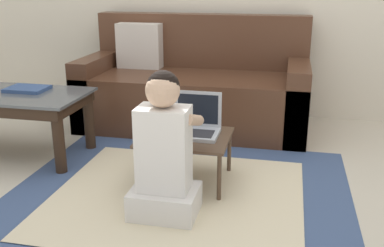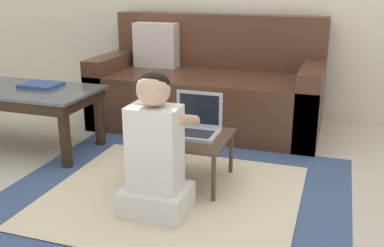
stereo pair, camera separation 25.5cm
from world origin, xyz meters
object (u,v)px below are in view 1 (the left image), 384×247
Objects in this scene: coffee_table at (0,102)px; laptop at (195,127)px; couch at (194,89)px; computer_mouse at (157,133)px; book_on_table at (27,89)px; laptop_desk at (185,141)px; person_seated at (164,154)px.

coffee_table is 1.34m from laptop.
couch is 1.11m from computer_mouse.
book_on_table is at bearing -139.61° from couch.
laptop_desk is at bearing -7.95° from coffee_table.
person_seated reaches higher than laptop_desk.
laptop is (0.23, -1.02, 0.03)m from couch.
coffee_table is (-1.11, -0.89, 0.06)m from couch.
coffee_table reaches higher than laptop_desk.
book_on_table reaches higher than computer_mouse.
computer_mouse is at bearing -11.12° from coffee_table.
computer_mouse is at bearing -155.70° from laptop.
couch is 1.08m from laptop_desk.
couch is 18.35× the size of computer_mouse.
couch is at bearing 40.39° from book_on_table.
computer_mouse is 1.03m from book_on_table.
computer_mouse is 0.37× the size of book_on_table.
laptop is at bearing -77.54° from couch.
laptop_desk is 1.95× the size of book_on_table.
laptop is (0.05, 0.05, 0.07)m from laptop_desk.
laptop_desk is 0.17m from computer_mouse.
couch is 6.28× the size of laptop.
book_on_table is (0.16, 0.08, 0.08)m from coffee_table.
laptop is at bearing -10.18° from book_on_table.
laptop_desk is at bearing 88.16° from person_seated.
person_seated is 2.85× the size of book_on_table.
couch is at bearing 38.68° from coffee_table.
computer_mouse reaches higher than laptop_desk.
laptop reaches higher than coffee_table.
book_on_table is at bearing 169.82° from laptop.
laptop_desk is 5.32× the size of computer_mouse.
laptop_desk is (1.29, -0.18, -0.10)m from coffee_table.
coffee_table is at bearing -141.32° from couch.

